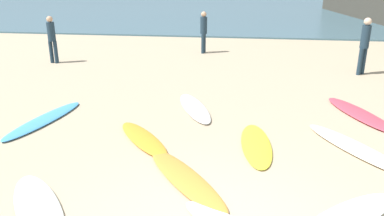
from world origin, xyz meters
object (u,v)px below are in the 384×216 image
(surfboard_6, at_px, (44,120))
(surfboard_7, at_px, (360,114))
(surfboard_4, at_px, (38,208))
(surfboard_9, at_px, (185,179))
(beachgoer_far, at_px, (365,43))
(surfboard_2, at_px, (350,215))
(surfboard_0, at_px, (256,145))
(surfboard_1, at_px, (143,139))
(surfboard_3, at_px, (355,148))
(surfboard_5, at_px, (195,108))
(beachgoer_mid, at_px, (204,30))
(beachgoer_near, at_px, (52,37))

(surfboard_6, xyz_separation_m, surfboard_7, (7.29, 1.36, 0.00))
(surfboard_4, distance_m, surfboard_9, 2.27)
(surfboard_4, xyz_separation_m, beachgoer_far, (6.73, 8.72, 1.01))
(surfboard_2, height_order, surfboard_7, surfboard_7)
(surfboard_0, height_order, surfboard_4, surfboard_4)
(surfboard_1, distance_m, surfboard_3, 4.18)
(surfboard_5, relative_size, surfboard_9, 0.95)
(surfboard_6, height_order, beachgoer_mid, beachgoer_mid)
(surfboard_5, xyz_separation_m, beachgoer_far, (5.04, 4.13, 1.01))
(surfboard_5, relative_size, surfboard_6, 0.88)
(surfboard_1, bearing_deg, surfboard_2, 111.61)
(beachgoer_mid, bearing_deg, surfboard_7, 41.22)
(beachgoer_far, bearing_deg, beachgoer_mid, -69.82)
(surfboard_3, height_order, surfboard_9, surfboard_3)
(surfboard_0, height_order, surfboard_9, surfboard_9)
(surfboard_5, bearing_deg, surfboard_2, -77.63)
(surfboard_0, relative_size, surfboard_7, 0.83)
(surfboard_1, bearing_deg, surfboard_3, 144.48)
(surfboard_4, bearing_deg, surfboard_1, -147.38)
(surfboard_5, distance_m, surfboard_7, 3.97)
(surfboard_0, distance_m, beachgoer_mid, 9.19)
(surfboard_9, xyz_separation_m, beachgoer_mid, (-0.81, 10.43, 0.90))
(beachgoer_near, xyz_separation_m, beachgoer_far, (10.89, -0.23, 0.09))
(surfboard_5, xyz_separation_m, beachgoer_mid, (-0.52, 6.95, 0.90))
(surfboard_4, bearing_deg, surfboard_5, -148.50)
(beachgoer_far, bearing_deg, surfboard_5, -3.57)
(surfboard_0, height_order, beachgoer_mid, beachgoer_mid)
(beachgoer_mid, bearing_deg, surfboard_5, 12.30)
(surfboard_1, height_order, surfboard_2, surfboard_1)
(surfboard_0, distance_m, surfboard_4, 4.11)
(surfboard_5, bearing_deg, surfboard_9, -106.30)
(surfboard_7, bearing_deg, beachgoer_far, -125.28)
(surfboard_3, bearing_deg, surfboard_4, 176.96)
(beachgoer_mid, xyz_separation_m, beachgoer_far, (5.56, -2.82, 0.10))
(surfboard_0, distance_m, surfboard_7, 3.23)
(surfboard_3, distance_m, surfboard_5, 3.87)
(surfboard_0, relative_size, beachgoer_mid, 1.23)
(surfboard_4, bearing_deg, surfboard_2, 147.42)
(surfboard_9, bearing_deg, surfboard_1, 89.60)
(beachgoer_mid, bearing_deg, surfboard_3, 31.86)
(surfboard_0, xyz_separation_m, beachgoer_mid, (-2.00, 8.92, 0.91))
(surfboard_1, relative_size, beachgoer_near, 1.17)
(surfboard_4, height_order, beachgoer_mid, beachgoer_mid)
(surfboard_4, xyz_separation_m, surfboard_9, (1.98, 1.11, 0.00))
(surfboard_3, relative_size, beachgoer_near, 1.50)
(surfboard_0, height_order, surfboard_6, surfboard_6)
(surfboard_3, bearing_deg, beachgoer_near, 114.82)
(surfboard_2, distance_m, surfboard_7, 4.41)
(surfboard_2, relative_size, surfboard_9, 0.80)
(surfboard_2, height_order, beachgoer_near, beachgoer_near)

